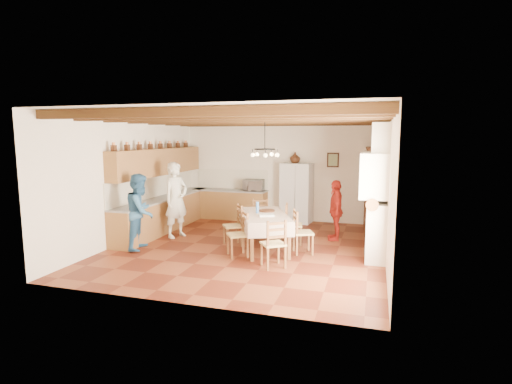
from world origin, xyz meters
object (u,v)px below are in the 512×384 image
Objects in this scene: dining_table at (265,218)px; chair_right_far at (294,224)px; chair_left_near at (237,234)px; person_woman_blue at (141,212)px; microwave at (254,185)px; chair_end_far at (261,218)px; chair_left_far at (233,225)px; chair_right_near at (303,232)px; chair_end_near at (273,243)px; refrigerator at (297,193)px; person_man at (176,200)px; person_woman_red at (336,210)px; hutch at (375,190)px.

chair_right_far reaches higher than dining_table.
chair_right_far is at bearing 110.02° from chair_left_near.
person_woman_blue is (-3.22, -1.37, 0.38)m from chair_right_far.
microwave is at bearing 111.40° from dining_table.
chair_end_far is at bearing -72.15° from microwave.
microwave is (-1.71, 2.35, 0.59)m from chair_right_far.
chair_right_near is at bearing 51.31° from chair_left_far.
chair_left_far is at bearing -137.26° from chair_end_far.
chair_right_near is 1.15m from chair_end_near.
dining_table is at bearing -85.73° from refrigerator.
chair_left_far is at bearing -80.30° from person_man.
chair_right_near is at bearing -162.94° from chair_right_far.
refrigerator is 0.84× the size of dining_table.
person_woman_red is at bearing 84.86° from chair_left_far.
chair_end_near is at bearing -109.37° from person_woman_blue.
dining_table is 1.10× the size of person_man.
refrigerator is at bearing 129.22° from chair_left_far.
refrigerator is at bearing -9.06° from chair_right_near.
person_woman_blue is (-1.89, -0.85, 0.38)m from chair_left_far.
refrigerator is at bearing 1.00° from microwave.
chair_end_far is (-0.87, 2.17, 0.00)m from chair_end_near.
refrigerator is 2.22m from person_woman_red.
refrigerator is 3.17m from chair_left_far.
chair_end_far is at bearing 109.97° from dining_table.
chair_left_near is 1.00× the size of chair_end_near.
microwave is at bearing 26.11° from chair_right_far.
microwave reaches higher than chair_end_far.
person_woman_blue reaches higher than person_woman_red.
person_man reaches higher than chair_left_far.
chair_left_far is (-0.95, -3.00, -0.40)m from refrigerator.
person_man is 3.16× the size of microwave.
chair_right_far is (-1.81, -1.80, -0.65)m from hutch.
person_woman_red is 3.12m from microwave.
microwave reaches higher than chair_left_near.
person_woman_red is at bearing 42.14° from dining_table.
hutch is 2.34× the size of chair_right_far.
dining_table is at bearing -93.17° from chair_end_far.
microwave reaches higher than chair_right_near.
chair_right_far is 0.56× the size of person_woman_blue.
person_woman_red reaches higher than dining_table.
person_man reaches higher than chair_end_far.
person_woman_red is at bearing -147.53° from chair_end_near.
hutch is at bearing 93.14° from chair_left_far.
dining_table is 1.41× the size of person_woman_red.
chair_right_near is at bearing -60.26° from microwave.
chair_right_far is at bearing -64.92° from person_man.
microwave is at bearing 89.01° from chair_end_far.
microwave is (1.52, 3.73, 0.21)m from person_woman_blue.
refrigerator reaches higher than chair_left_near.
chair_right_near is 0.51× the size of person_man.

